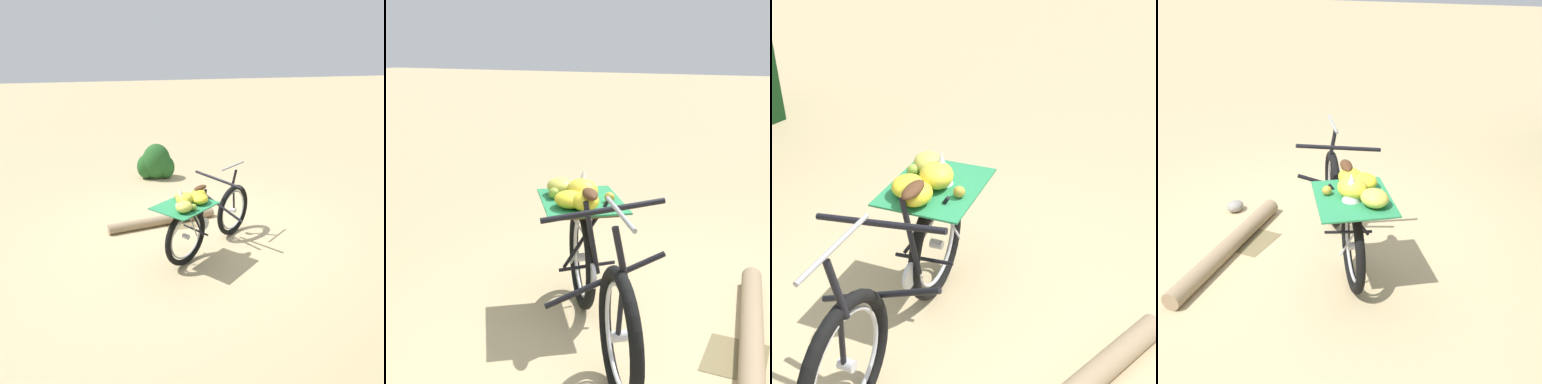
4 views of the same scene
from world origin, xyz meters
The scene contains 5 objects.
ground_plane centered at (0.00, 0.00, 0.00)m, with size 60.00×60.00×0.00m, color tan.
bicycle centered at (-0.15, -0.38, 0.51)m, with size 1.63×1.26×1.03m.
fallen_log centered at (-0.49, 0.58, 0.07)m, with size 0.15×0.15×1.64m, color #937A5B.
path_stone centered at (0.20, 1.03, 0.06)m, with size 0.18×0.15×0.11m, color gray.
leaf_litter_patch centered at (-0.23, 0.52, 0.00)m, with size 0.44×0.36×0.01m, color olive.
Camera 4 is at (-3.35, -1.91, 2.30)m, focal length 45.66 mm.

